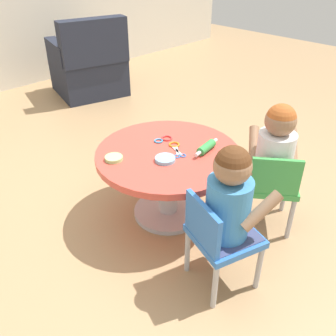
% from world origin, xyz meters
% --- Properties ---
extents(ground_plane, '(10.00, 10.00, 0.00)m').
position_xyz_m(ground_plane, '(0.00, 0.00, 0.00)').
color(ground_plane, tan).
extents(craft_table, '(0.86, 0.86, 0.46)m').
position_xyz_m(craft_table, '(0.00, 0.00, 0.35)').
color(craft_table, silver).
rests_on(craft_table, ground).
extents(child_chair_left, '(0.38, 0.38, 0.54)m').
position_xyz_m(child_chair_left, '(-0.22, -0.57, 0.31)').
color(child_chair_left, '#B7B7BC').
rests_on(child_chair_left, ground).
extents(seated_child_left, '(0.41, 0.36, 0.51)m').
position_xyz_m(seated_child_left, '(-0.18, -0.58, 0.53)').
color(seated_child_left, '#3F4772').
rests_on(seated_child_left, ground).
extents(child_chair_right, '(0.42, 0.42, 0.54)m').
position_xyz_m(child_chair_right, '(0.34, -0.50, 0.31)').
color(child_chair_right, '#B7B7BC').
rests_on(child_chair_right, ground).
extents(seated_child_right, '(0.44, 0.42, 0.51)m').
position_xyz_m(seated_child_right, '(0.37, -0.48, 0.53)').
color(seated_child_right, '#3F4772').
rests_on(seated_child_right, ground).
extents(armchair_dark, '(0.86, 0.87, 0.85)m').
position_xyz_m(armchair_dark, '(0.91, 2.15, 0.31)').
color(armchair_dark, '#232838').
rests_on(armchair_dark, ground).
extents(rolling_pin, '(0.23, 0.07, 0.05)m').
position_xyz_m(rolling_pin, '(0.16, -0.16, 0.49)').
color(rolling_pin, green).
rests_on(rolling_pin, craft_table).
extents(craft_scissors, '(0.11, 0.14, 0.01)m').
position_xyz_m(craft_scissors, '(0.02, -0.07, 0.46)').
color(craft_scissors, silver).
rests_on(craft_scissors, craft_table).
extents(playdough_blob_0, '(0.11, 0.11, 0.02)m').
position_xyz_m(playdough_blob_0, '(-0.09, -0.06, 0.47)').
color(playdough_blob_0, '#8CCCF2').
rests_on(playdough_blob_0, craft_table).
extents(playdough_blob_1, '(0.10, 0.10, 0.02)m').
position_xyz_m(playdough_blob_1, '(-0.28, 0.15, 0.47)').
color(playdough_blob_1, '#B2E58C').
rests_on(playdough_blob_1, craft_table).
extents(cookie_cutter_0, '(0.07, 0.07, 0.01)m').
position_xyz_m(cookie_cutter_0, '(0.08, 0.03, 0.47)').
color(cookie_cutter_0, orange).
rests_on(cookie_cutter_0, craft_table).
extents(cookie_cutter_1, '(0.07, 0.07, 0.01)m').
position_xyz_m(cookie_cutter_1, '(0.11, 0.12, 0.47)').
color(cookie_cutter_1, red).
rests_on(cookie_cutter_1, craft_table).
extents(cookie_cutter_2, '(0.06, 0.06, 0.01)m').
position_xyz_m(cookie_cutter_2, '(0.05, 0.13, 0.47)').
color(cookie_cutter_2, '#3F99D8').
rests_on(cookie_cutter_2, craft_table).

